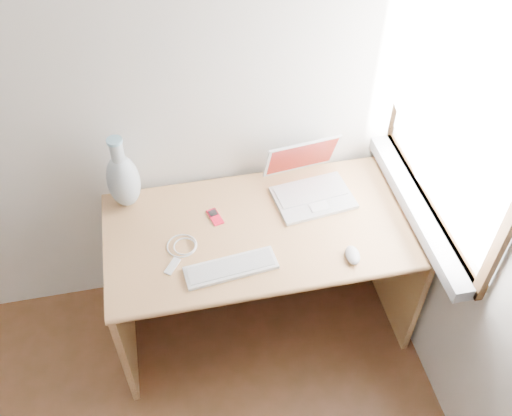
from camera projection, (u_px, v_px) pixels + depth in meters
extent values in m
cube|color=white|center=(460.00, 103.00, 2.08)|extent=(0.01, 0.90, 1.00)
cube|color=gray|center=(416.00, 206.00, 2.45)|extent=(0.10, 0.96, 0.06)
cube|color=silver|center=(443.00, 99.00, 2.04)|extent=(0.02, 0.84, 0.92)
cube|color=tan|center=(262.00, 229.00, 2.48)|extent=(1.36, 0.68, 0.03)
cube|color=tan|center=(122.00, 302.00, 2.64)|extent=(0.03, 0.64, 0.69)
cube|color=tan|center=(393.00, 257.00, 2.83)|extent=(0.03, 0.64, 0.69)
cube|color=tan|center=(249.00, 213.00, 2.87)|extent=(1.30, 0.03, 0.45)
cube|color=silver|center=(313.00, 198.00, 2.58)|extent=(0.37, 0.28, 0.02)
cube|color=silver|center=(313.00, 196.00, 2.57)|extent=(0.33, 0.17, 0.00)
cube|color=silver|center=(308.00, 161.00, 2.57)|extent=(0.35, 0.13, 0.22)
cube|color=maroon|center=(308.00, 161.00, 2.57)|extent=(0.32, 0.11, 0.19)
cube|color=white|center=(231.00, 268.00, 2.30)|extent=(0.39, 0.15, 0.02)
cube|color=silver|center=(231.00, 266.00, 2.29)|extent=(0.36, 0.12, 0.00)
ellipsoid|color=silver|center=(353.00, 255.00, 2.33)|extent=(0.07, 0.10, 0.03)
cube|color=red|center=(215.00, 217.00, 2.50)|extent=(0.07, 0.11, 0.01)
cube|color=black|center=(215.00, 216.00, 2.50)|extent=(0.04, 0.04, 0.00)
torus|color=white|center=(182.00, 246.00, 2.39)|extent=(0.17, 0.17, 0.01)
cube|color=white|center=(172.00, 266.00, 2.31)|extent=(0.08, 0.09, 0.01)
ellipsoid|color=#AFBECA|center=(124.00, 181.00, 2.47)|extent=(0.14, 0.14, 0.27)
cylinder|color=#AFBECA|center=(117.00, 151.00, 2.34)|extent=(0.06, 0.06, 0.11)
cylinder|color=#89C3DC|center=(114.00, 141.00, 2.30)|extent=(0.07, 0.07, 0.01)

